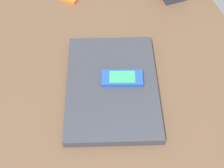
% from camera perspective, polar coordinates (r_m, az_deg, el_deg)
% --- Properties ---
extents(desk_surface, '(1.20, 0.80, 0.03)m').
position_cam_1_polar(desk_surface, '(0.85, 2.59, -2.82)').
color(desk_surface, brown).
rests_on(desk_surface, ground).
extents(laptop_closed, '(0.39, 0.32, 0.02)m').
position_cam_1_polar(laptop_closed, '(0.84, 0.00, -0.36)').
color(laptop_closed, '#33353D').
rests_on(laptop_closed, desk_surface).
extents(cell_phone_on_laptop, '(0.08, 0.12, 0.01)m').
position_cam_1_polar(cell_phone_on_laptop, '(0.84, 1.58, 1.01)').
color(cell_phone_on_laptop, '#1E479E').
rests_on(cell_phone_on_laptop, laptop_closed).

